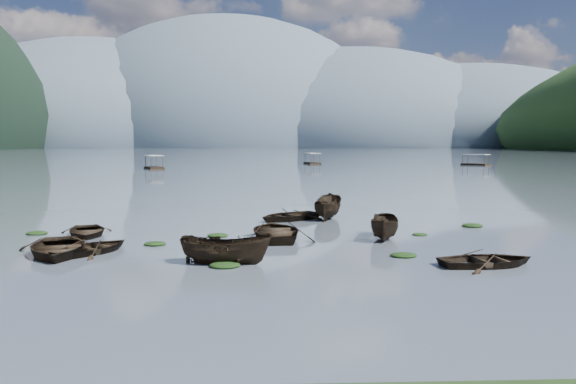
{
  "coord_description": "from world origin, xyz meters",
  "views": [
    {
      "loc": [
        -1.41,
        -21.61,
        4.89
      ],
      "look_at": [
        0.0,
        12.0,
        2.0
      ],
      "focal_mm": 35.0,
      "sensor_mm": 36.0,
      "label": 1
    }
  ],
  "objects_px": {
    "rowboat_0": "(57,255)",
    "pontoon_left": "(154,169)",
    "rowboat_3": "(276,238)",
    "pontoon_centre": "(312,164)"
  },
  "relations": [
    {
      "from": "pontoon_centre",
      "to": "rowboat_3",
      "type": "bearing_deg",
      "value": -105.85
    },
    {
      "from": "pontoon_left",
      "to": "rowboat_3",
      "type": "bearing_deg",
      "value": -97.05
    },
    {
      "from": "rowboat_0",
      "to": "pontoon_left",
      "type": "distance_m",
      "value": 87.48
    },
    {
      "from": "rowboat_3",
      "to": "pontoon_left",
      "type": "relative_size",
      "value": 0.77
    },
    {
      "from": "rowboat_3",
      "to": "pontoon_centre",
      "type": "relative_size",
      "value": 0.77
    },
    {
      "from": "pontoon_left",
      "to": "pontoon_centre",
      "type": "relative_size",
      "value": 1.0
    },
    {
      "from": "rowboat_0",
      "to": "pontoon_left",
      "type": "xyz_separation_m",
      "value": [
        -12.57,
        86.57,
        0.0
      ]
    },
    {
      "from": "pontoon_centre",
      "to": "pontoon_left",
      "type": "bearing_deg",
      "value": -153.3
    },
    {
      "from": "rowboat_0",
      "to": "rowboat_3",
      "type": "relative_size",
      "value": 0.97
    },
    {
      "from": "rowboat_0",
      "to": "rowboat_3",
      "type": "height_order",
      "value": "rowboat_3"
    }
  ]
}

